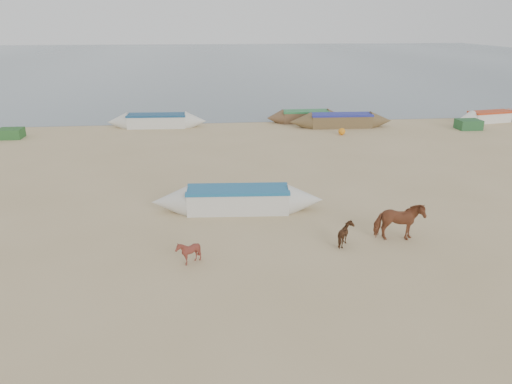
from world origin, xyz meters
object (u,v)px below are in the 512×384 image
Objects in this scene: near_canoe at (238,200)px; calf_right at (346,235)px; cow_adult at (399,222)px; calf_front at (188,252)px.

calf_right is at bearing -43.15° from near_canoe.
cow_adult reaches higher than calf_right.
cow_adult is at bearing 104.41° from calf_front.
calf_right is 0.12× the size of near_canoe.
near_canoe reaches higher than calf_right.
cow_adult is 2.03× the size of calf_front.
near_canoe is at bearing 163.32° from calf_front.
near_canoe reaches higher than calf_front.
cow_adult is 1.86m from calf_right.
calf_front is at bearing 103.89° from cow_adult.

